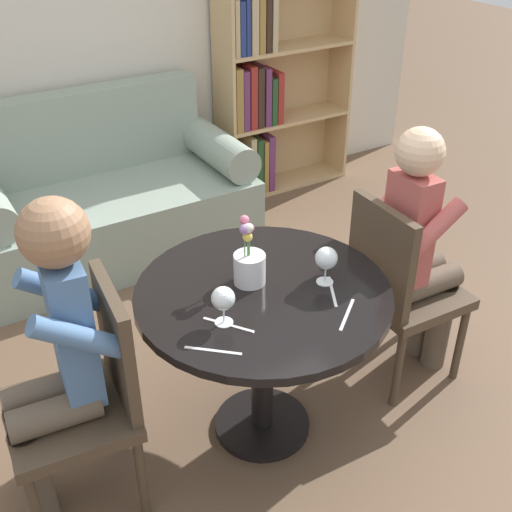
{
  "coord_description": "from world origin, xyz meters",
  "views": [
    {
      "loc": [
        -1.02,
        -1.64,
        2.06
      ],
      "look_at": [
        0.0,
        0.05,
        0.83
      ],
      "focal_mm": 45.0,
      "sensor_mm": 36.0,
      "label": 1
    }
  ],
  "objects": [
    {
      "name": "round_table",
      "position": [
        0.0,
        0.0,
        0.57
      ],
      "size": [
        0.95,
        0.95,
        0.71
      ],
      "color": "black",
      "rests_on": "ground_plane"
    },
    {
      "name": "bookshelf_right",
      "position": [
        1.24,
        1.99,
        0.72
      ],
      "size": [
        0.96,
        0.28,
        1.49
      ],
      "color": "tan",
      "rests_on": "ground_plane"
    },
    {
      "name": "back_wall",
      "position": [
        0.0,
        2.15,
        1.35
      ],
      "size": [
        5.2,
        0.05,
        2.7
      ],
      "color": "beige",
      "rests_on": "ground_plane"
    },
    {
      "name": "couch",
      "position": [
        0.0,
        1.72,
        0.31
      ],
      "size": [
        1.6,
        0.8,
        0.92
      ],
      "color": "gray",
      "rests_on": "ground_plane"
    },
    {
      "name": "chair_right",
      "position": [
        0.68,
        -0.01,
        0.49
      ],
      "size": [
        0.43,
        0.43,
        0.9
      ],
      "rotation": [
        0.0,
        0.0,
        1.53
      ],
      "color": "#473828",
      "rests_on": "ground_plane"
    },
    {
      "name": "person_left",
      "position": [
        -0.76,
        0.06,
        0.67
      ],
      "size": [
        0.44,
        0.37,
        1.24
      ],
      "rotation": [
        0.0,
        0.0,
        -1.67
      ],
      "color": "brown",
      "rests_on": "ground_plane"
    },
    {
      "name": "flower_vase",
      "position": [
        -0.02,
        0.07,
        0.79
      ],
      "size": [
        0.12,
        0.12,
        0.27
      ],
      "color": "silver",
      "rests_on": "round_table"
    },
    {
      "name": "knife_right_setting",
      "position": [
        0.17,
        -0.28,
        0.71
      ],
      "size": [
        0.16,
        0.13,
        0.0
      ],
      "color": "silver",
      "rests_on": "round_table"
    },
    {
      "name": "wine_glass_right",
      "position": [
        0.22,
        -0.08,
        0.81
      ],
      "size": [
        0.08,
        0.08,
        0.15
      ],
      "color": "white",
      "rests_on": "round_table"
    },
    {
      "name": "knife_left_setting",
      "position": [
        0.21,
        -0.14,
        0.71
      ],
      "size": [
        0.1,
        0.17,
        0.0
      ],
      "color": "silver",
      "rests_on": "round_table"
    },
    {
      "name": "wine_glass_left",
      "position": [
        -0.22,
        -0.1,
        0.81
      ],
      "size": [
        0.08,
        0.08,
        0.14
      ],
      "color": "white",
      "rests_on": "round_table"
    },
    {
      "name": "fork_right_setting",
      "position": [
        -0.32,
        -0.21,
        0.71
      ],
      "size": [
        0.15,
        0.13,
        0.0
      ],
      "color": "silver",
      "rests_on": "round_table"
    },
    {
      "name": "fork_left_setting",
      "position": [
        -0.21,
        -0.12,
        0.71
      ],
      "size": [
        0.12,
        0.16,
        0.0
      ],
      "color": "silver",
      "rests_on": "round_table"
    },
    {
      "name": "chair_left",
      "position": [
        -0.68,
        0.04,
        0.49
      ],
      "size": [
        0.46,
        0.46,
        0.9
      ],
      "rotation": [
        0.0,
        0.0,
        -1.67
      ],
      "color": "#473828",
      "rests_on": "ground_plane"
    },
    {
      "name": "person_right",
      "position": [
        0.77,
        -0.02,
        0.63
      ],
      "size": [
        0.43,
        0.35,
        1.2
      ],
      "rotation": [
        0.0,
        0.0,
        1.53
      ],
      "color": "brown",
      "rests_on": "ground_plane"
    },
    {
      "name": "ground_plane",
      "position": [
        0.0,
        0.0,
        0.0
      ],
      "size": [
        16.0,
        16.0,
        0.0
      ],
      "primitive_type": "plane",
      "color": "brown"
    }
  ]
}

